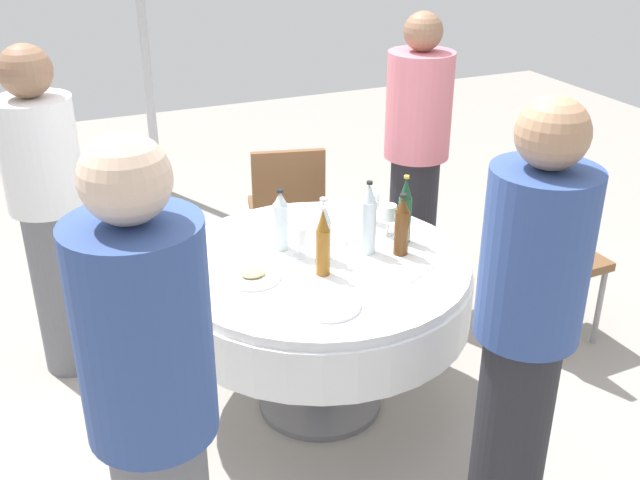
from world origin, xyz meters
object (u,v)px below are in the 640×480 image
dining_table (320,291)px  chair_north (546,249)px  bottle_clear_far (369,220)px  wine_glass_south (388,214)px  person_right (416,160)px  person_far (155,425)px  bottle_dark_green_mid (405,211)px  bottle_clear_outer (281,221)px  bottle_amber_south (323,243)px  bottle_clear_right (324,232)px  plate_near (329,305)px  wine_glass_mid (372,202)px  wine_glass_north (299,236)px  person_outer (49,211)px  chair_rear (287,204)px  bottle_brown_north (402,226)px  plate_inner (253,276)px  person_south (525,330)px

dining_table → chair_north: chair_north is taller
chair_north → dining_table: bearing=-90.0°
bottle_clear_far → wine_glass_south: (0.16, 0.13, -0.05)m
person_right → person_far: (-1.74, -1.65, 0.05)m
dining_table → bottle_dark_green_mid: bearing=2.8°
bottle_clear_outer → person_far: (-0.78, -1.13, 0.02)m
wine_glass_south → chair_north: bearing=-4.1°
bottle_amber_south → wine_glass_south: (0.42, 0.23, -0.04)m
bottle_clear_right → plate_near: bottle_clear_right is taller
wine_glass_mid → wine_glass_north: 0.48m
bottle_clear_outer → person_right: person_right is taller
person_outer → chair_rear: person_outer is taller
wine_glass_mid → person_outer: (-1.38, 0.51, -0.01)m
bottle_brown_north → wine_glass_mid: (0.03, 0.34, -0.03)m
plate_inner → person_south: bearing=-54.5°
plate_inner → plate_near: 0.37m
bottle_brown_north → person_outer: (-1.34, 0.85, -0.04)m
wine_glass_south → plate_near: 0.70m
bottle_dark_green_mid → person_far: (-1.30, -0.99, 0.01)m
wine_glass_north → person_outer: size_ratio=0.09×
chair_rear → bottle_clear_far: bearing=-78.9°
person_south → dining_table: bearing=-90.0°
wine_glass_south → person_south: person_south is taller
bottle_clear_right → wine_glass_south: (0.36, 0.11, -0.03)m
bottle_dark_green_mid → chair_north: bottle_dark_green_mid is taller
bottle_amber_south → plate_near: (-0.08, -0.25, -0.13)m
dining_table → wine_glass_mid: bearing=34.7°
dining_table → person_outer: person_outer is taller
bottle_amber_south → wine_glass_south: size_ratio=2.10×
dining_table → bottle_clear_right: bottle_clear_right is taller
wine_glass_mid → plate_inner: size_ratio=0.64×
bottle_dark_green_mid → chair_rear: 1.15m
bottle_dark_green_mid → person_south: size_ratio=0.19×
plate_near → person_far: bearing=-142.0°
person_far → chair_rear: size_ratio=1.95×
bottle_clear_right → bottle_brown_north: bottle_clear_right is taller
person_outer → chair_rear: (1.27, 0.32, -0.31)m
bottle_amber_south → wine_glass_south: bearing=29.0°
dining_table → bottle_dark_green_mid: bottle_dark_green_mid is taller
bottle_clear_right → person_outer: 1.28m
chair_rear → bottle_clear_outer: bearing=-98.4°
bottle_clear_right → wine_glass_north: bottle_clear_right is taller
bottle_clear_far → person_right: size_ratio=0.20×
bottle_clear_outer → chair_north: bottle_clear_outer is taller
bottle_amber_south → person_outer: size_ratio=0.19×
wine_glass_north → person_far: size_ratio=0.08×
bottle_clear_right → wine_glass_north: 0.11m
bottle_brown_north → chair_north: 0.98m
bottle_clear_far → person_outer: size_ratio=0.21×
dining_table → person_outer: size_ratio=0.81×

